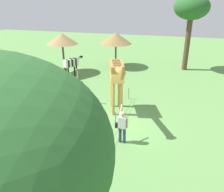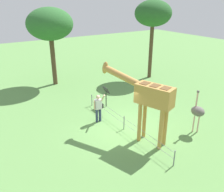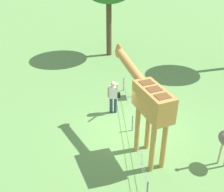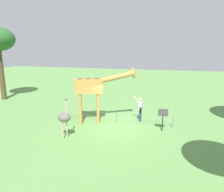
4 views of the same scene
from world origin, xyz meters
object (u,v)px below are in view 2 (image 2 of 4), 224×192
tree_northeast (50,25)px  tree_east (153,14)px  giraffe (148,96)px  ostrich (198,111)px  visitor (98,107)px  info_sign (106,93)px

tree_northeast → tree_east: bearing=-110.2°
giraffe → tree_east: size_ratio=0.61×
giraffe → tree_east: tree_east is taller
ostrich → tree_northeast: size_ratio=0.39×
visitor → tree_northeast: size_ratio=0.30×
giraffe → tree_east: 10.35m
tree_east → tree_northeast: size_ratio=1.08×
visitor → ostrich: ostrich is taller
visitor → tree_east: 9.86m
ostrich → tree_east: 9.97m
info_sign → tree_northeast: bearing=11.2°
giraffe → info_sign: 4.49m
visitor → ostrich: (-3.65, -3.58, 0.27)m
tree_northeast → info_sign: size_ratio=4.39×
ostrich → info_sign: bearing=23.6°
tree_east → tree_northeast: (2.74, 7.44, -0.60)m
ostrich → tree_east: tree_east is taller
visitor → info_sign: 1.98m
giraffe → tree_northeast: (10.10, 0.75, 2.27)m
tree_northeast → visitor: bearing=178.4°
giraffe → tree_northeast: 10.38m
ostrich → visitor: bearing=44.5°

